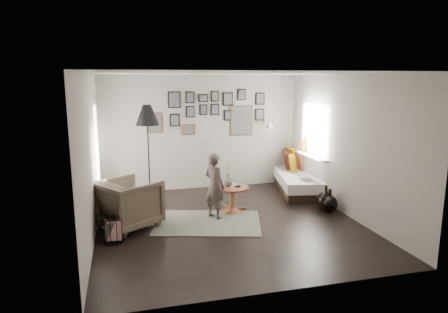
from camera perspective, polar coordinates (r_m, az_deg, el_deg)
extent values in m
plane|color=black|center=(7.17, 0.61, -9.43)|extent=(4.80, 4.80, 0.00)
plane|color=gray|center=(9.14, -3.27, 3.44)|extent=(4.50, 0.00, 4.50)
plane|color=gray|center=(4.61, 8.41, -4.33)|extent=(4.50, 0.00, 4.50)
plane|color=gray|center=(6.62, -18.53, -0.06)|extent=(0.00, 4.80, 4.80)
plane|color=gray|center=(7.71, 17.01, 1.55)|extent=(0.00, 4.80, 4.80)
plane|color=white|center=(6.72, 0.66, 11.82)|extent=(4.80, 4.80, 0.00)
plane|color=white|center=(7.84, -17.72, -0.20)|extent=(0.00, 2.14, 2.14)
plane|color=white|center=(7.84, -17.72, -0.20)|extent=(0.00, 1.88, 1.88)
plane|color=white|center=(7.84, -17.72, -0.20)|extent=(0.00, 1.93, 1.93)
plane|color=white|center=(8.72, 12.90, 3.81)|extent=(0.00, 1.30, 1.30)
plane|color=white|center=(8.72, 12.90, 3.81)|extent=(0.00, 1.14, 1.14)
cube|color=white|center=(8.78, 12.39, 0.11)|extent=(0.15, 1.32, 0.04)
cylinder|color=#8C4C14|center=(9.06, 11.45, 1.51)|extent=(0.10, 0.10, 0.28)
cylinder|color=#8C4C14|center=(9.22, 10.98, 1.50)|extent=(0.08, 0.08, 0.22)
cube|color=brown|center=(8.95, -9.90, 4.75)|extent=(0.35, 0.03, 0.45)
cube|color=black|center=(8.93, -9.89, 4.74)|extent=(0.30, 0.01, 0.40)
cube|color=black|center=(8.96, -7.11, 8.04)|extent=(0.28, 0.03, 0.36)
cube|color=black|center=(8.94, -7.10, 8.04)|extent=(0.23, 0.01, 0.31)
cube|color=black|center=(8.99, -7.04, 5.18)|extent=(0.22, 0.03, 0.28)
cube|color=black|center=(8.97, -7.03, 5.17)|extent=(0.17, 0.01, 0.23)
cube|color=black|center=(9.01, -4.89, 8.42)|extent=(0.20, 0.03, 0.26)
cube|color=black|center=(8.99, -4.87, 8.42)|extent=(0.15, 0.01, 0.21)
cube|color=black|center=(9.03, -4.85, 6.39)|extent=(0.20, 0.03, 0.26)
cube|color=black|center=(9.01, -4.83, 6.38)|extent=(0.15, 0.01, 0.21)
cube|color=black|center=(9.06, -2.99, 8.34)|extent=(0.22, 0.03, 0.18)
cube|color=black|center=(9.04, -2.97, 8.33)|extent=(0.17, 0.01, 0.13)
cube|color=black|center=(9.08, -2.98, 6.70)|extent=(0.18, 0.03, 0.24)
cube|color=black|center=(9.06, -2.95, 6.69)|extent=(0.13, 0.01, 0.19)
cube|color=black|center=(9.12, -1.31, 8.62)|extent=(0.18, 0.03, 0.24)
cube|color=black|center=(9.10, -1.29, 8.61)|extent=(0.13, 0.01, 0.19)
cube|color=black|center=(9.14, -1.31, 6.74)|extent=(0.20, 0.03, 0.26)
cube|color=black|center=(9.12, -1.28, 6.73)|extent=(0.15, 0.01, 0.21)
cube|color=black|center=(9.19, 0.53, 8.20)|extent=(0.24, 0.03, 0.30)
cube|color=black|center=(9.18, 0.56, 8.20)|extent=(0.19, 0.01, 0.25)
cube|color=black|center=(9.22, 0.52, 5.91)|extent=(0.18, 0.03, 0.24)
cube|color=black|center=(9.20, 0.55, 5.90)|extent=(0.13, 0.01, 0.19)
cube|color=brown|center=(9.32, 2.49, 5.15)|extent=(0.55, 0.03, 0.70)
cube|color=black|center=(9.30, 2.52, 5.14)|extent=(0.50, 0.01, 0.65)
cube|color=black|center=(9.28, 2.52, 8.84)|extent=(0.20, 0.03, 0.26)
cube|color=black|center=(9.26, 2.56, 8.83)|extent=(0.15, 0.01, 0.21)
cube|color=black|center=(9.42, 5.16, 8.23)|extent=(0.22, 0.03, 0.28)
cube|color=black|center=(9.41, 5.20, 8.23)|extent=(0.17, 0.01, 0.23)
cube|color=black|center=(9.45, 5.13, 5.99)|extent=(0.22, 0.03, 0.28)
cube|color=black|center=(9.43, 5.16, 5.98)|extent=(0.17, 0.01, 0.23)
cube|color=brown|center=(9.06, -5.12, 3.86)|extent=(0.30, 0.03, 0.24)
cube|color=black|center=(9.04, -5.10, 3.85)|extent=(0.25, 0.01, 0.19)
cube|color=white|center=(9.50, 5.99, 4.91)|extent=(0.06, 0.04, 0.10)
cylinder|color=white|center=(9.39, 6.25, 4.96)|extent=(0.02, 0.24, 0.02)
cone|color=white|center=(9.28, 6.52, 4.50)|extent=(0.18, 0.18, 0.14)
cube|color=#B3B39D|center=(7.17, -2.30, -9.40)|extent=(2.11, 1.73, 0.01)
cone|color=brown|center=(7.72, 1.18, -7.57)|extent=(0.47, 0.47, 0.09)
cylinder|color=brown|center=(7.66, 1.19, -6.12)|extent=(0.10, 0.10, 0.36)
cylinder|color=brown|center=(7.59, 1.19, -4.50)|extent=(0.63, 0.63, 0.04)
ellipsoid|color=black|center=(7.56, 0.57, -3.65)|extent=(0.18, 0.18, 0.20)
cylinder|color=black|center=(7.53, 0.57, -2.79)|extent=(0.05, 0.05, 0.04)
cylinder|color=black|center=(7.61, 2.00, -4.24)|extent=(0.11, 0.11, 0.02)
cube|color=black|center=(9.14, 10.39, -4.40)|extent=(1.09, 1.87, 0.20)
cube|color=silver|center=(9.08, 10.44, -3.18)|extent=(1.16, 1.94, 0.22)
cube|color=#9B6C08|center=(9.66, 8.83, -0.20)|extent=(0.25, 0.53, 0.51)
cube|color=#381711|center=(9.53, 8.33, -0.51)|extent=(0.34, 0.50, 0.46)
cube|color=maroon|center=(9.49, 10.00, -0.66)|extent=(0.25, 0.46, 0.44)
cube|color=#9B6C08|center=(9.31, 9.29, -0.93)|extent=(0.31, 0.46, 0.42)
cube|color=black|center=(8.55, 11.70, -3.30)|extent=(0.21, 0.28, 0.01)
imported|color=brown|center=(7.05, -13.45, -6.52)|extent=(1.26, 1.26, 0.84)
cube|color=silver|center=(7.08, -13.24, -5.91)|extent=(0.53, 0.53, 0.17)
cylinder|color=black|center=(8.41, -10.47, -6.37)|extent=(0.31, 0.31, 0.03)
cylinder|color=black|center=(8.20, -10.69, -0.52)|extent=(0.03, 0.03, 1.78)
cone|color=black|center=(8.06, -10.92, 5.86)|extent=(0.47, 0.47, 0.40)
cube|color=black|center=(6.56, -15.62, -10.21)|extent=(0.24, 0.18, 0.30)
cube|color=silver|center=(6.54, -15.35, -10.26)|extent=(0.22, 0.09, 0.30)
ellipsoid|color=black|center=(7.95, 14.26, -6.21)|extent=(0.34, 0.34, 0.39)
cylinder|color=black|center=(7.88, 14.35, -4.43)|extent=(0.06, 0.06, 0.12)
ellipsoid|color=black|center=(7.87, 14.86, -6.59)|extent=(0.30, 0.30, 0.35)
cylinder|color=black|center=(7.81, 14.95, -4.96)|extent=(0.06, 0.06, 0.12)
imported|color=#544442|center=(7.23, -1.38, -4.23)|extent=(0.48, 0.53, 1.21)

